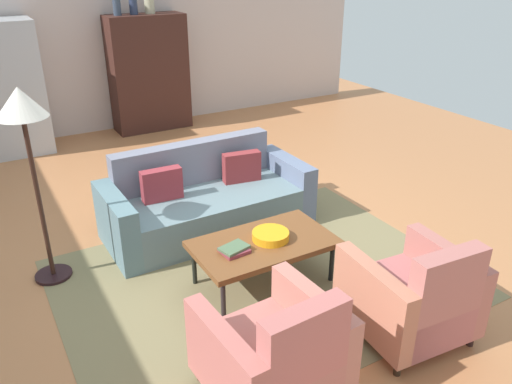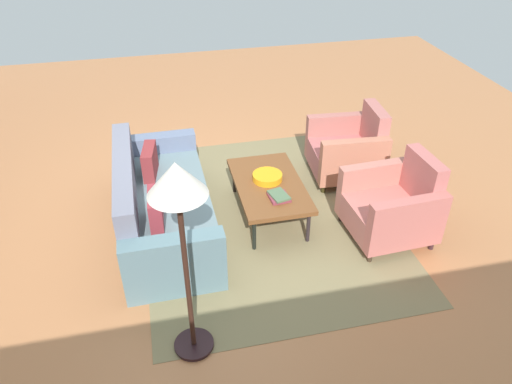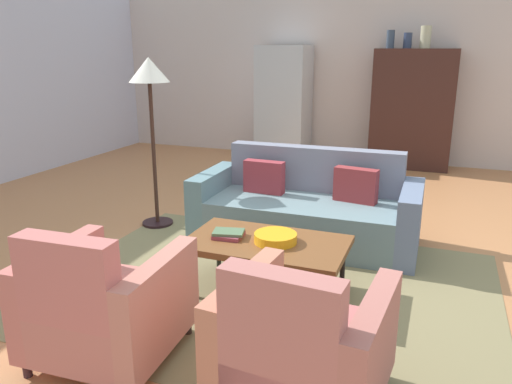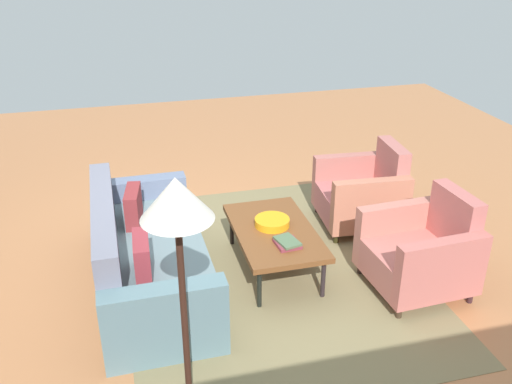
{
  "view_description": "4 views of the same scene",
  "coord_description": "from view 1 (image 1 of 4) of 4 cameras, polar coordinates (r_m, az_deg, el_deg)",
  "views": [
    {
      "loc": [
        -2.08,
        -4.01,
        2.64
      ],
      "look_at": [
        0.1,
        -0.24,
        0.62
      ],
      "focal_mm": 36.16,
      "sensor_mm": 36.0,
      "label": 1
    },
    {
      "loc": [
        -4.37,
        0.35,
        3.26
      ],
      "look_at": [
        -0.42,
        -0.55,
        0.52
      ],
      "focal_mm": 34.61,
      "sensor_mm": 36.0,
      "label": 2
    },
    {
      "loc": [
        1.03,
        -4.01,
        1.8
      ],
      "look_at": [
        -0.27,
        -0.61,
        0.74
      ],
      "focal_mm": 34.77,
      "sensor_mm": 36.0,
      "label": 3
    },
    {
      "loc": [
        -4.37,
        0.52,
        2.89
      ],
      "look_at": [
        0.09,
        -0.64,
        0.7
      ],
      "focal_mm": 39.47,
      "sensor_mm": 36.0,
      "label": 4
    }
  ],
  "objects": [
    {
      "name": "ground_plane",
      "position": [
        5.24,
        -2.26,
        -5.39
      ],
      "size": [
        11.2,
        11.2,
        0.0
      ],
      "primitive_type": "plane",
      "color": "#B97648"
    },
    {
      "name": "vase_small",
      "position": [
        8.46,
        -11.74,
        19.82
      ],
      "size": [
        0.15,
        0.15,
        0.32
      ],
      "primitive_type": "cylinder",
      "color": "#B5B08C",
      "rests_on": "cabinet"
    },
    {
      "name": "refrigerator",
      "position": [
        8.09,
        -25.41,
        10.31
      ],
      "size": [
        0.8,
        0.73,
        1.85
      ],
      "color": "#B7BABF",
      "rests_on": "ground"
    },
    {
      "name": "area_rug",
      "position": [
        4.66,
        0.47,
        -9.54
      ],
      "size": [
        3.4,
        2.6,
        0.01
      ],
      "primitive_type": "cube",
      "color": "olive",
      "rests_on": "ground"
    },
    {
      "name": "vase_tall",
      "position": [
        8.32,
        -15.15,
        19.24
      ],
      "size": [
        0.12,
        0.12,
        0.27
      ],
      "primitive_type": "cylinder",
      "color": "#364254",
      "rests_on": "cabinet"
    },
    {
      "name": "cabinet",
      "position": [
        8.59,
        -11.77,
        12.72
      ],
      "size": [
        1.2,
        0.51,
        1.8
      ],
      "color": "#3B1E19",
      "rests_on": "ground"
    },
    {
      "name": "vase_round",
      "position": [
        8.39,
        -13.41,
        19.32
      ],
      "size": [
        0.12,
        0.12,
        0.22
      ],
      "primitive_type": "cylinder",
      "color": "#2A3450",
      "rests_on": "cabinet"
    },
    {
      "name": "couch",
      "position": [
        5.4,
        -5.65,
        -1.06
      ],
      "size": [
        2.11,
        0.93,
        0.86
      ],
      "rotation": [
        0.0,
        0.0,
        3.15
      ],
      "color": "slate",
      "rests_on": "ground"
    },
    {
      "name": "coffee_table",
      "position": [
        4.43,
        0.82,
        -5.87
      ],
      "size": [
        1.2,
        0.7,
        0.41
      ],
      "color": "black",
      "rests_on": "ground"
    },
    {
      "name": "fruit_bowl",
      "position": [
        4.42,
        1.62,
        -4.84
      ],
      "size": [
        0.32,
        0.32,
        0.07
      ],
      "primitive_type": "cylinder",
      "color": "orange",
      "rests_on": "coffee_table"
    },
    {
      "name": "wall_back",
      "position": [
        8.67,
        -16.45,
        15.74
      ],
      "size": [
        9.33,
        0.12,
        2.8
      ],
      "primitive_type": "cube",
      "color": "beige",
      "rests_on": "ground"
    },
    {
      "name": "armchair_left",
      "position": [
        3.39,
        2.3,
        -17.75
      ],
      "size": [
        0.84,
        0.84,
        0.88
      ],
      "rotation": [
        0.0,
        0.0,
        0.05
      ],
      "color": "#3C2C1E",
      "rests_on": "ground"
    },
    {
      "name": "book_stack",
      "position": [
        4.25,
        -2.43,
        -6.36
      ],
      "size": [
        0.26,
        0.21,
        0.05
      ],
      "color": "brown",
      "rests_on": "coffee_table"
    },
    {
      "name": "armchair_right",
      "position": [
        4.02,
        17.12,
        -11.23
      ],
      "size": [
        0.86,
        0.86,
        0.88
      ],
      "rotation": [
        0.0,
        0.0,
        -0.08
      ],
      "color": "#2E2910",
      "rests_on": "ground"
    },
    {
      "name": "floor_lamp",
      "position": [
        4.46,
        -24.32,
        7.1
      ],
      "size": [
        0.4,
        0.4,
        1.72
      ],
      "color": "black",
      "rests_on": "ground"
    }
  ]
}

